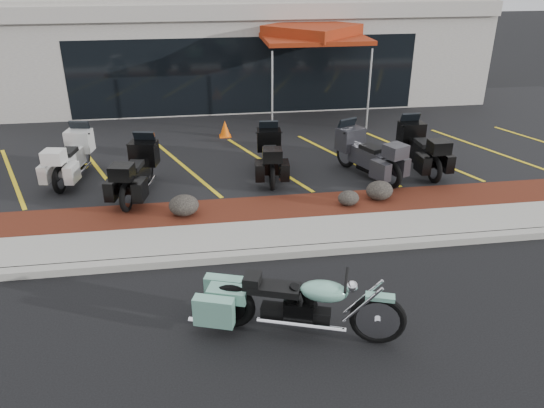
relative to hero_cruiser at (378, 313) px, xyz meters
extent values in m
plane|color=black|center=(-0.65, 1.81, -0.56)|extent=(90.00, 90.00, 0.00)
cube|color=gray|center=(-0.65, 2.71, -0.48)|extent=(24.00, 0.25, 0.15)
cube|color=gray|center=(-0.65, 3.41, -0.48)|extent=(24.00, 1.20, 0.15)
cube|color=#34160B|center=(-0.65, 4.61, -0.48)|extent=(24.00, 1.20, 0.16)
cube|color=black|center=(-0.65, 10.01, -0.48)|extent=(26.00, 9.60, 0.15)
cube|color=gray|center=(-0.65, 16.31, 1.44)|extent=(18.00, 8.00, 4.00)
cube|color=black|center=(-0.65, 12.33, 0.94)|extent=(12.00, 0.06, 2.60)
cube|color=gray|center=(-0.65, 12.30, 3.04)|extent=(18.00, 0.30, 0.50)
ellipsoid|color=black|center=(-2.86, 4.50, -0.17)|extent=(0.65, 0.55, 0.46)
ellipsoid|color=black|center=(0.83, 4.46, -0.23)|extent=(0.48, 0.40, 0.34)
ellipsoid|color=black|center=(1.62, 4.65, -0.18)|extent=(0.63, 0.53, 0.45)
cone|color=#F65D08|center=(-1.60, 9.89, -0.15)|extent=(0.40, 0.40, 0.51)
cylinder|color=silver|center=(0.65, 9.52, 0.87)|extent=(0.06, 0.06, 2.55)
cylinder|color=silver|center=(3.50, 10.75, 0.87)|extent=(0.06, 0.06, 2.55)
cylinder|color=silver|center=(-0.58, 12.37, 0.87)|extent=(0.06, 0.06, 2.55)
cylinder|color=silver|center=(2.28, 13.60, 0.87)|extent=(0.06, 0.06, 2.55)
cube|color=maroon|center=(1.46, 11.56, 2.31)|extent=(4.37, 4.37, 0.13)
cube|color=maroon|center=(1.46, 11.56, 2.50)|extent=(3.17, 3.17, 0.39)
camera|label=1|loc=(-2.49, -6.05, 4.79)|focal=35.00mm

